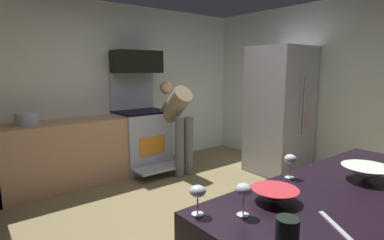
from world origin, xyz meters
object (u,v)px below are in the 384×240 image
at_px(oven_range, 142,138).
at_px(mixing_bowl_small, 366,173).
at_px(microwave, 137,62).
at_px(mug_coffee, 287,231).
at_px(stock_pot, 26,119).
at_px(mixing_bowl_large, 275,195).
at_px(wine_glass_near, 198,193).
at_px(refrigerator, 280,110).
at_px(wine_glass_far, 290,160).
at_px(wine_glass_mid, 244,191).
at_px(person_cook, 178,119).

height_order(oven_range, mixing_bowl_small, oven_range).
relative_size(oven_range, microwave, 2.08).
distance_m(mug_coffee, stock_pot, 3.60).
bearing_deg(mixing_bowl_large, wine_glass_near, 161.72).
distance_m(refrigerator, wine_glass_far, 2.90).
height_order(oven_range, wine_glass_mid, oven_range).
distance_m(wine_glass_far, stock_pot, 3.29).
bearing_deg(stock_pot, mixing_bowl_large, -80.19).
relative_size(mixing_bowl_large, wine_glass_near, 1.68).
xyz_separation_m(mixing_bowl_small, wine_glass_mid, (-0.96, 0.16, 0.08)).
bearing_deg(person_cook, mixing_bowl_large, -116.46).
bearing_deg(mug_coffee, wine_glass_mid, 81.88).
distance_m(microwave, stock_pot, 1.77).
height_order(wine_glass_near, wine_glass_far, wine_glass_far).
xyz_separation_m(microwave, mixing_bowl_large, (-1.04, -3.39, -0.77)).
relative_size(refrigerator, wine_glass_far, 12.28).
bearing_deg(person_cook, mug_coffee, -118.71).
bearing_deg(wine_glass_far, wine_glass_near, -178.65).
xyz_separation_m(person_cook, wine_glass_far, (-1.02, -2.63, 0.17)).
bearing_deg(stock_pot, mug_coffee, -85.48).
relative_size(mixing_bowl_small, mug_coffee, 2.78).
bearing_deg(wine_glass_mid, microwave, 69.15).
height_order(microwave, wine_glass_far, microwave).
height_order(mixing_bowl_small, wine_glass_near, wine_glass_near).
bearing_deg(refrigerator, stock_pot, 156.49).
bearing_deg(wine_glass_near, mixing_bowl_small, -15.14).
height_order(microwave, wine_glass_near, microwave).
xyz_separation_m(mixing_bowl_small, mug_coffee, (-1.00, -0.11, 0.01)).
bearing_deg(stock_pot, wine_glass_near, -87.18).
distance_m(microwave, mixing_bowl_large, 3.63).
distance_m(oven_range, mug_coffee, 3.84).
height_order(wine_glass_near, stock_pot, stock_pot).
relative_size(person_cook, mixing_bowl_large, 5.66).
height_order(microwave, mixing_bowl_small, microwave).
bearing_deg(stock_pot, oven_range, -0.44).
height_order(mixing_bowl_small, wine_glass_mid, wine_glass_mid).
bearing_deg(mixing_bowl_large, mug_coffee, -136.67).
bearing_deg(wine_glass_far, stock_pot, 106.60).
bearing_deg(wine_glass_mid, mixing_bowl_large, 0.89).
relative_size(microwave, mixing_bowl_small, 2.48).
relative_size(wine_glass_near, mug_coffee, 1.39).
relative_size(microwave, stock_pot, 2.75).
distance_m(oven_range, microwave, 1.20).
relative_size(refrigerator, stock_pot, 7.19).
relative_size(refrigerator, person_cook, 1.37).
height_order(mixing_bowl_large, wine_glass_near, wine_glass_near).
relative_size(wine_glass_near, wine_glass_far, 0.94).
bearing_deg(wine_glass_far, mug_coffee, -146.86).
bearing_deg(wine_glass_near, person_cook, 55.77).
distance_m(refrigerator, mixing_bowl_large, 3.28).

